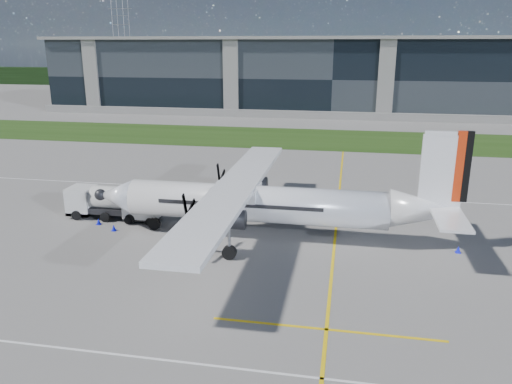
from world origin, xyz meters
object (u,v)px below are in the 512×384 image
(safety_cone_nose_port, at_px, (114,228))
(ground_crew_person, at_px, (195,223))
(turboprop_aircraft, at_px, (270,183))
(safety_cone_fwd, at_px, (99,221))
(pylon_west, at_px, (122,42))
(safety_cone_tail, at_px, (458,249))
(safety_cone_stbdwing, at_px, (264,181))
(baggage_tug, at_px, (142,211))
(fuel_tanker_truck, at_px, (103,202))

(safety_cone_nose_port, bearing_deg, ground_crew_person, 4.42)
(turboprop_aircraft, distance_m, safety_cone_fwd, 14.69)
(safety_cone_nose_port, height_order, safety_cone_fwd, same)
(safety_cone_fwd, bearing_deg, turboprop_aircraft, -1.26)
(pylon_west, relative_size, safety_cone_tail, 60.00)
(safety_cone_tail, distance_m, safety_cone_stbdwing, 22.56)
(ground_crew_person, relative_size, safety_cone_stbdwing, 3.74)
(safety_cone_tail, bearing_deg, safety_cone_stbdwing, 136.94)
(safety_cone_tail, bearing_deg, ground_crew_person, 179.81)
(safety_cone_tail, bearing_deg, turboprop_aircraft, 178.49)
(pylon_west, relative_size, baggage_tug, 9.74)
(fuel_tanker_truck, distance_m, safety_cone_stbdwing, 17.44)
(turboprop_aircraft, distance_m, safety_cone_tail, 14.14)
(baggage_tug, height_order, safety_cone_fwd, baggage_tug)
(baggage_tug, distance_m, safety_cone_tail, 24.53)
(turboprop_aircraft, relative_size, safety_cone_fwd, 57.14)
(pylon_west, xyz_separation_m, safety_cone_nose_port, (65.82, -144.78, -14.75))
(fuel_tanker_truck, distance_m, safety_cone_tail, 28.17)
(turboprop_aircraft, xyz_separation_m, ground_crew_person, (-5.77, -0.29, -3.35))
(baggage_tug, height_order, ground_crew_person, ground_crew_person)
(turboprop_aircraft, relative_size, baggage_tug, 9.27)
(turboprop_aircraft, bearing_deg, safety_cone_nose_port, -176.30)
(pylon_west, relative_size, safety_cone_stbdwing, 60.00)
(turboprop_aircraft, bearing_deg, safety_cone_fwd, 178.74)
(safety_cone_tail, bearing_deg, fuel_tanker_truck, 175.12)
(pylon_west, height_order, ground_crew_person, pylon_west)
(fuel_tanker_truck, bearing_deg, ground_crew_person, -14.94)
(baggage_tug, xyz_separation_m, ground_crew_person, (5.12, -2.01, 0.01))
(safety_cone_fwd, bearing_deg, safety_cone_stbdwing, 52.81)
(ground_crew_person, distance_m, safety_cone_nose_port, 6.54)
(safety_cone_nose_port, bearing_deg, fuel_tanker_truck, 128.40)
(fuel_tanker_truck, relative_size, safety_cone_fwd, 14.66)
(safety_cone_fwd, relative_size, safety_cone_stbdwing, 1.00)
(fuel_tanker_truck, relative_size, baggage_tug, 2.38)
(turboprop_aircraft, height_order, safety_cone_tail, turboprop_aircraft)
(baggage_tug, relative_size, safety_cone_tail, 6.16)
(baggage_tug, bearing_deg, safety_cone_nose_port, -118.56)
(safety_cone_nose_port, relative_size, safety_cone_stbdwing, 1.00)
(turboprop_aircraft, relative_size, ground_crew_person, 15.28)
(fuel_tanker_truck, bearing_deg, safety_cone_tail, -4.88)
(fuel_tanker_truck, bearing_deg, safety_cone_stbdwing, 48.37)
(safety_cone_tail, relative_size, safety_cone_fwd, 1.00)
(fuel_tanker_truck, distance_m, safety_cone_nose_port, 3.78)
(safety_cone_stbdwing, bearing_deg, baggage_tug, -120.82)
(turboprop_aircraft, bearing_deg, ground_crew_person, -177.12)
(safety_cone_nose_port, bearing_deg, safety_cone_fwd, 149.42)
(fuel_tanker_truck, height_order, baggage_tug, fuel_tanker_truck)
(turboprop_aircraft, height_order, baggage_tug, turboprop_aircraft)
(pylon_west, bearing_deg, baggage_tug, -64.72)
(baggage_tug, xyz_separation_m, safety_cone_tail, (24.43, -2.07, -0.67))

